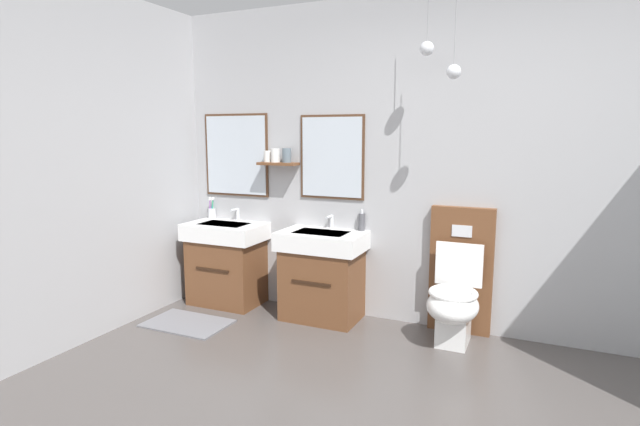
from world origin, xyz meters
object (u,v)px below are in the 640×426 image
(toothbrush_cup, at_px, (212,212))
(soap_dispenser, at_px, (362,222))
(vanity_sink_right, at_px, (323,273))
(vanity_sink_left, at_px, (227,261))
(toilet, at_px, (457,292))

(toothbrush_cup, bearing_deg, soap_dispenser, 0.37)
(vanity_sink_right, height_order, toothbrush_cup, toothbrush_cup)
(vanity_sink_left, xyz_separation_m, toothbrush_cup, (-0.27, 0.16, 0.42))
(vanity_sink_right, height_order, toilet, toilet)
(toilet, relative_size, toothbrush_cup, 4.86)
(soap_dispenser, bearing_deg, vanity_sink_right, -148.76)
(toilet, relative_size, soap_dispenser, 5.52)
(vanity_sink_right, xyz_separation_m, soap_dispenser, (0.28, 0.17, 0.43))
(toothbrush_cup, height_order, soap_dispenser, toothbrush_cup)
(toothbrush_cup, xyz_separation_m, soap_dispenser, (1.52, 0.01, 0.02))
(vanity_sink_left, relative_size, soap_dispenser, 4.14)
(toothbrush_cup, distance_m, soap_dispenser, 1.52)
(toilet, height_order, toothbrush_cup, toilet)
(toilet, distance_m, toothbrush_cup, 2.39)
(vanity_sink_left, bearing_deg, toothbrush_cup, 149.34)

